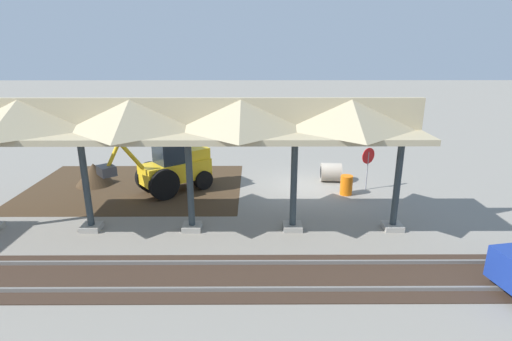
{
  "coord_description": "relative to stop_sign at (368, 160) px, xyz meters",
  "views": [
    {
      "loc": [
        2.58,
        18.23,
        6.63
      ],
      "look_at": [
        2.5,
        2.38,
        1.6
      ],
      "focal_mm": 28.0,
      "sensor_mm": 36.0,
      "label": 1
    }
  ],
  "objects": [
    {
      "name": "platform_canopy",
      "position": [
        7.65,
        4.27,
        2.71
      ],
      "size": [
        16.23,
        3.2,
        4.9
      ],
      "color": "#9E998E",
      "rests_on": "ground"
    },
    {
      "name": "stop_sign",
      "position": [
        0.0,
        0.0,
        0.0
      ],
      "size": [
        0.67,
        0.41,
        2.05
      ],
      "color": "gray",
      "rests_on": "ground"
    },
    {
      "name": "dirt_mound",
      "position": [
        13.22,
        -0.84,
        -1.46
      ],
      "size": [
        3.62,
        3.62,
        2.14
      ],
      "primitive_type": "cone",
      "color": "#42301E",
      "rests_on": "ground"
    },
    {
      "name": "traffic_barrel",
      "position": [
        1.09,
        0.63,
        -1.01
      ],
      "size": [
        0.56,
        0.56,
        0.9
      ],
      "primitive_type": "cylinder",
      "color": "orange",
      "rests_on": "ground"
    },
    {
      "name": "rail_tracks",
      "position": [
        2.75,
        7.52,
        -1.43
      ],
      "size": [
        60.0,
        2.58,
        0.15
      ],
      "color": "slate",
      "rests_on": "ground"
    },
    {
      "name": "concrete_pipe",
      "position": [
        1.45,
        -1.24,
        -0.99
      ],
      "size": [
        1.08,
        1.02,
        0.94
      ],
      "color": "#9E9384",
      "rests_on": "ground"
    },
    {
      "name": "backhoe",
      "position": [
        9.11,
        0.14,
        -0.19
      ],
      "size": [
        4.65,
        4.06,
        2.82
      ],
      "color": "yellow",
      "rests_on": "ground"
    },
    {
      "name": "ground_plane",
      "position": [
        2.75,
        -0.37,
        -1.46
      ],
      "size": [
        120.0,
        120.0,
        0.0
      ],
      "primitive_type": "plane",
      "color": "gray"
    },
    {
      "name": "dirt_work_zone",
      "position": [
        11.11,
        -0.39,
        -1.46
      ],
      "size": [
        10.21,
        7.0,
        0.01
      ],
      "primitive_type": "cube",
      "color": "#42301E",
      "rests_on": "ground"
    }
  ]
}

